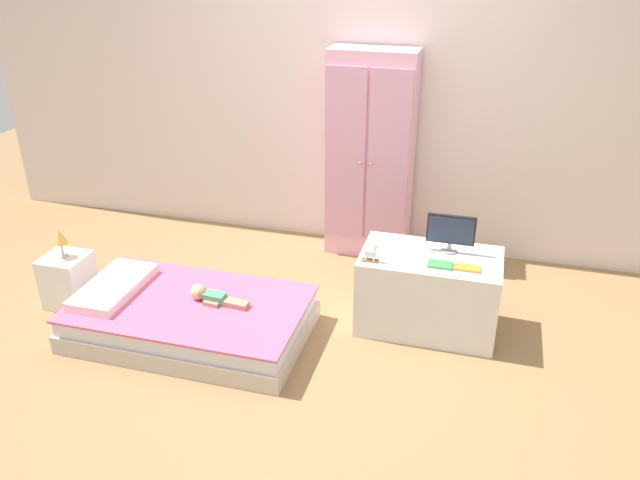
# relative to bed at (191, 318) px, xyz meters

# --- Properties ---
(ground_plane) EXTENTS (10.00, 10.00, 0.02)m
(ground_plane) POSITION_rel_bed_xyz_m (0.72, 0.07, -0.13)
(ground_plane) COLOR #99754C
(back_wall) EXTENTS (6.40, 0.05, 2.70)m
(back_wall) POSITION_rel_bed_xyz_m (0.72, 1.64, 1.23)
(back_wall) COLOR silver
(back_wall) RESTS_ON ground_plane
(bed) EXTENTS (1.46, 0.86, 0.23)m
(bed) POSITION_rel_bed_xyz_m (0.00, 0.00, 0.00)
(bed) COLOR beige
(bed) RESTS_ON ground_plane
(pillow) EXTENTS (0.31, 0.62, 0.06)m
(pillow) POSITION_rel_bed_xyz_m (-0.53, -0.00, 0.15)
(pillow) COLOR white
(pillow) RESTS_ON bed
(doll) EXTENTS (0.39, 0.14, 0.10)m
(doll) POSITION_rel_bed_xyz_m (0.11, 0.05, 0.16)
(doll) COLOR #4CA375
(doll) RESTS_ON bed
(nightstand) EXTENTS (0.28, 0.28, 0.36)m
(nightstand) POSITION_rel_bed_xyz_m (-0.97, 0.12, 0.06)
(nightstand) COLOR white
(nightstand) RESTS_ON ground_plane
(table_lamp) EXTENTS (0.10, 0.10, 0.21)m
(table_lamp) POSITION_rel_bed_xyz_m (-0.97, 0.12, 0.38)
(table_lamp) COLOR #B7B2AD
(table_lamp) RESTS_ON nightstand
(wardrobe) EXTENTS (0.64, 0.32, 1.58)m
(wardrobe) POSITION_rel_bed_xyz_m (0.83, 1.45, 0.68)
(wardrobe) COLOR #EFADCC
(wardrobe) RESTS_ON ground_plane
(tv_stand) EXTENTS (0.86, 0.50, 0.51)m
(tv_stand) POSITION_rel_bed_xyz_m (1.42, 0.49, 0.14)
(tv_stand) COLOR silver
(tv_stand) RESTS_ON ground_plane
(tv_monitor) EXTENTS (0.30, 0.10, 0.25)m
(tv_monitor) POSITION_rel_bed_xyz_m (1.52, 0.58, 0.54)
(tv_monitor) COLOR #99999E
(tv_monitor) RESTS_ON tv_stand
(rocking_horse_toy) EXTENTS (0.10, 0.04, 0.12)m
(rocking_horse_toy) POSITION_rel_bed_xyz_m (1.08, 0.32, 0.46)
(rocking_horse_toy) COLOR #8E6642
(rocking_horse_toy) RESTS_ON tv_stand
(book_green) EXTENTS (0.15, 0.10, 0.01)m
(book_green) POSITION_rel_bed_xyz_m (1.49, 0.38, 0.41)
(book_green) COLOR #429E51
(book_green) RESTS_ON tv_stand
(book_orange) EXTENTS (0.16, 0.08, 0.01)m
(book_orange) POSITION_rel_bed_xyz_m (1.65, 0.38, 0.41)
(book_orange) COLOR orange
(book_orange) RESTS_ON tv_stand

